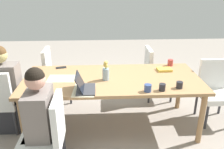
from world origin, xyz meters
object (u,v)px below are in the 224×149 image
at_px(chair_near_right_mid, 55,72).
at_px(book_red_cover, 164,70).
at_px(flower_vase, 106,71).
at_px(coffee_mug_near_left, 148,88).
at_px(coffee_mug_far_left, 179,85).
at_px(phone_black, 61,68).
at_px(person_head_right_left_mid, 6,94).
at_px(chair_far_left_near, 48,133).
at_px(coffee_mug_centre_right, 162,87).
at_px(dining_table, 112,82).
at_px(chair_head_left_left_far, 215,88).
at_px(person_far_left_near, 42,127).
at_px(chair_near_right_near, 155,71).
at_px(coffee_mug_near_right, 170,63).
at_px(laptop_far_left_near, 84,87).
at_px(chair_head_right_left_mid, 0,98).
at_px(coffee_mug_centre_left, 39,83).

xyz_separation_m(chair_near_right_mid, book_red_cover, (-1.69, 0.63, 0.26)).
distance_m(flower_vase, coffee_mug_near_left, 0.61).
relative_size(coffee_mug_far_left, phone_black, 0.55).
relative_size(person_head_right_left_mid, coffee_mug_far_left, 14.49).
height_order(chair_far_left_near, coffee_mug_centre_right, chair_far_left_near).
bearing_deg(coffee_mug_near_left, dining_table, -46.73).
bearing_deg(chair_head_left_left_far, person_far_left_near, 21.36).
xyz_separation_m(person_head_right_left_mid, coffee_mug_near_left, (-1.82, 0.45, 0.26)).
distance_m(coffee_mug_near_left, phone_black, 1.41).
bearing_deg(coffee_mug_centre_right, person_head_right_left_mid, -12.15).
bearing_deg(dining_table, chair_near_right_near, -133.37).
height_order(chair_near_right_mid, phone_black, chair_near_right_mid).
height_order(person_far_left_near, person_head_right_left_mid, same).
height_order(chair_head_left_left_far, coffee_mug_near_left, chair_head_left_left_far).
bearing_deg(person_head_right_left_mid, coffee_mug_near_right, -170.03).
xyz_separation_m(person_head_right_left_mid, coffee_mug_far_left, (-2.22, 0.37, 0.25)).
bearing_deg(chair_near_right_mid, person_head_right_left_mid, 59.05).
bearing_deg(person_far_left_near, laptop_far_left_near, -135.24).
distance_m(chair_head_right_left_mid, coffee_mug_near_left, 1.94).
relative_size(chair_near_right_near, coffee_mug_near_left, 10.14).
bearing_deg(coffee_mug_near_right, book_red_cover, 55.01).
bearing_deg(chair_head_right_left_mid, dining_table, -178.03).
xyz_separation_m(dining_table, coffee_mug_centre_left, (0.91, 0.20, 0.11)).
relative_size(chair_near_right_near, phone_black, 6.00).
xyz_separation_m(person_head_right_left_mid, laptop_far_left_near, (-1.08, 0.38, 0.25)).
distance_m(dining_table, person_head_right_left_mid, 1.43).
bearing_deg(phone_black, chair_head_right_left_mid, 17.50).
relative_size(chair_far_left_near, flower_vase, 3.47).
relative_size(chair_head_left_left_far, flower_vase, 3.47).
bearing_deg(coffee_mug_centre_left, person_head_right_left_mid, -23.50).
bearing_deg(coffee_mug_near_left, chair_head_right_left_mid, -11.14).
relative_size(coffee_mug_near_right, coffee_mug_centre_right, 1.10).
distance_m(chair_head_right_left_mid, chair_near_right_near, 2.41).
xyz_separation_m(coffee_mug_centre_right, coffee_mug_far_left, (-0.22, -0.06, -0.00)).
bearing_deg(chair_near_right_mid, chair_far_left_near, 97.45).
height_order(person_far_left_near, coffee_mug_near_left, person_far_left_near).
relative_size(person_far_left_near, chair_near_right_near, 1.33).
relative_size(dining_table, chair_near_right_near, 2.61).
relative_size(person_head_right_left_mid, coffee_mug_near_left, 13.46).
height_order(person_far_left_near, coffee_mug_far_left, person_far_left_near).
bearing_deg(phone_black, coffee_mug_near_left, 128.67).
xyz_separation_m(chair_head_left_left_far, chair_near_right_mid, (2.42, -0.75, 0.00)).
xyz_separation_m(laptop_far_left_near, coffee_mug_centre_left, (0.57, -0.15, -0.00)).
xyz_separation_m(coffee_mug_near_right, coffee_mug_centre_right, (0.33, 0.84, -0.00)).
xyz_separation_m(person_head_right_left_mid, flower_vase, (-1.34, 0.08, 0.33)).
distance_m(person_far_left_near, flower_vase, 1.06).
xyz_separation_m(chair_head_right_left_mid, laptop_far_left_near, (-1.14, 0.30, 0.28)).
bearing_deg(person_far_left_near, coffee_mug_centre_left, -76.62).
distance_m(dining_table, book_red_cover, 0.80).
bearing_deg(chair_near_right_near, phone_black, 14.72).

